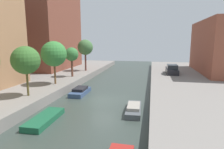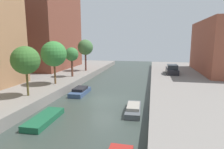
% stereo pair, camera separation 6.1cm
% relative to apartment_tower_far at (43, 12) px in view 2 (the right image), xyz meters
% --- Properties ---
extents(ground_plane, '(84.00, 84.00, 0.00)m').
position_rel_apartment_tower_far_xyz_m(ground_plane, '(16.00, -15.68, -11.92)').
color(ground_plane, '#333D38').
extents(apartment_tower_far, '(10.00, 13.98, 21.85)m').
position_rel_apartment_tower_far_xyz_m(apartment_tower_far, '(0.00, 0.00, 0.00)').
color(apartment_tower_far, brown).
rests_on(apartment_tower_far, quay_left).
extents(street_tree_2, '(2.71, 2.71, 4.87)m').
position_rel_apartment_tower_far_xyz_m(street_tree_2, '(9.18, -18.81, -7.42)').
color(street_tree_2, brown).
rests_on(street_tree_2, quay_left).
extents(street_tree_3, '(3.12, 3.12, 5.33)m').
position_rel_apartment_tower_far_xyz_m(street_tree_3, '(9.18, -13.39, -7.17)').
color(street_tree_3, brown).
rests_on(street_tree_3, quay_left).
extents(street_tree_4, '(2.05, 2.05, 4.41)m').
position_rel_apartment_tower_far_xyz_m(street_tree_4, '(9.18, -8.12, -7.61)').
color(street_tree_4, brown).
rests_on(street_tree_4, quay_left).
extents(street_tree_5, '(2.77, 2.77, 5.62)m').
position_rel_apartment_tower_far_xyz_m(street_tree_5, '(9.18, -2.05, -6.72)').
color(street_tree_5, brown).
rests_on(street_tree_5, quay_left).
extents(parked_car, '(1.83, 4.32, 1.55)m').
position_rel_apartment_tower_far_xyz_m(parked_car, '(24.33, -2.47, -10.28)').
color(parked_car, black).
rests_on(parked_car, quay_right).
extents(moored_boat_left_2, '(1.61, 4.22, 0.47)m').
position_rel_apartment_tower_far_xyz_m(moored_boat_left_2, '(12.86, -22.07, -11.69)').
color(moored_boat_left_2, '#195638').
rests_on(moored_boat_left_2, ground_plane).
extents(moored_boat_left_3, '(1.59, 3.89, 0.83)m').
position_rel_apartment_tower_far_xyz_m(moored_boat_left_3, '(12.69, -13.93, -11.58)').
color(moored_boat_left_3, '#33476B').
rests_on(moored_boat_left_3, ground_plane).
extents(moored_boat_right_2, '(1.42, 3.93, 0.73)m').
position_rel_apartment_tower_far_xyz_m(moored_boat_right_2, '(19.57, -18.53, -11.62)').
color(moored_boat_right_2, '#4C5156').
rests_on(moored_boat_right_2, ground_plane).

